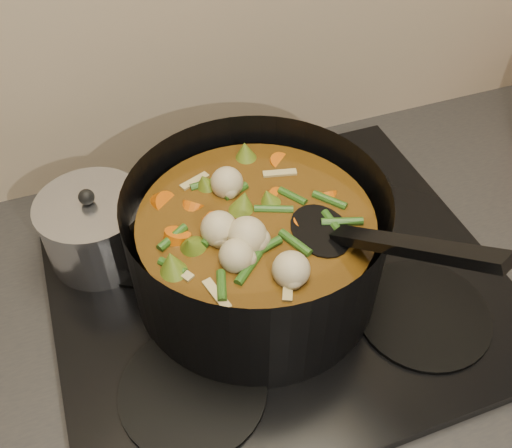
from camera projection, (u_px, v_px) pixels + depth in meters
name	position (u px, v px, depth m)	size (l,w,h in m)	color
counter	(270.00, 423.00, 1.15)	(2.64, 0.64, 0.91)	brown
stovetop	(276.00, 280.00, 0.82)	(0.62, 0.54, 0.03)	black
stockpot	(257.00, 245.00, 0.75)	(0.39, 0.44, 0.25)	black
saucepan	(96.00, 229.00, 0.81)	(0.15, 0.15, 0.12)	silver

